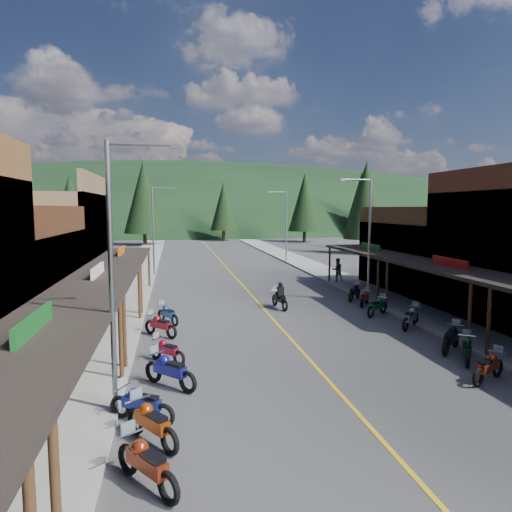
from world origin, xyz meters
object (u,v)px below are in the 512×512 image
streetlight_1 (155,227)px  pine_3 (224,206)px  bike_west_5 (142,403)px  bike_west_8 (161,324)px  bike_west_6 (170,369)px  bike_east_8 (411,316)px  streetlight_3 (285,223)px  pine_7 (34,202)px  streetlight_2 (367,234)px  bike_east_11 (355,291)px  pine_11 (366,200)px  streetlight_0 (116,265)px  pine_10 (84,203)px  bike_east_10 (364,298)px  pine_2 (144,197)px  bike_east_9 (377,305)px  pine_1 (70,202)px  bike_west_3 (147,462)px  shop_east_3 (434,256)px  bike_west_4 (152,421)px  shop_west_3 (38,249)px  pine_8 (34,209)px  bike_west_9 (168,313)px  bike_west_7 (167,349)px  bike_east_5 (489,366)px  bike_east_6 (467,348)px  pine_6 (434,206)px  pine_5 (362,199)px  pedestrian_east_b (337,270)px  pine_9 (372,206)px  pine_4 (305,202)px  rider_on_bike (280,298)px

streetlight_1 → pine_3: (10.95, 44.00, 2.02)m
bike_west_5 → bike_west_8: bike_west_8 is taller
bike_west_6 → bike_east_8: (12.01, 5.68, -0.04)m
streetlight_3 → pine_7: 60.34m
streetlight_2 → bike_east_8: 7.62m
streetlight_1 → bike_east_11: (13.42, -13.29, -3.85)m
pine_11 → bike_west_6: (-25.52, -42.24, -6.52)m
streetlight_0 → pine_10: (-11.05, 56.00, 2.32)m
bike_east_10 → pine_2: bearing=144.4°
streetlight_3 → bike_east_9: streetlight_3 is taller
pine_1 → bike_west_3: (18.02, -79.88, -6.61)m
shop_east_3 → pine_1: 69.95m
shop_east_3 → bike_west_5: size_ratio=5.24×
bike_west_4 → bike_east_8: (12.45, 9.39, -0.00)m
bike_west_4 → shop_west_3: bearing=76.5°
pine_8 → bike_west_9: (16.31, -35.45, -5.41)m
bike_west_4 → bike_west_5: (-0.34, 1.28, -0.03)m
bike_west_8 → bike_west_5: bearing=-135.3°
pine_7 → bike_west_3: bearing=-73.1°
bike_west_7 → bike_east_5: 11.88m
bike_east_11 → bike_west_9: bearing=-121.3°
bike_west_8 → bike_east_6: (12.06, -5.92, -0.02)m
pine_6 → bike_west_6: bearing=-127.1°
bike_west_6 → pine_5: bearing=18.3°
streetlight_3 → bike_east_5: (-1.45, -35.70, -3.88)m
streetlight_3 → pine_10: 32.06m
streetlight_0 → pine_8: size_ratio=0.80×
pine_3 → bike_west_8: (-10.01, -63.80, -5.89)m
streetlight_1 → bike_west_9: (1.26, -17.45, -3.89)m
pine_10 → bike_west_3: size_ratio=5.27×
bike_west_5 → bike_west_7: bearing=24.1°
shop_east_3 → bike_east_5: bearing=-115.9°
streetlight_1 → pine_1: pine_1 is taller
bike_west_3 → pedestrian_east_b: (13.73, 25.38, 0.47)m
bike_east_9 → bike_west_5: bearing=-85.3°
pine_3 → pine_9: (20.00, -21.00, -0.10)m
pine_6 → pine_5: bearing=146.3°
pine_4 → bike_east_9: (-11.97, -55.67, -6.65)m
bike_east_8 → rider_on_bike: size_ratio=0.95×
streetlight_1 → pine_7: bearing=114.9°
streetlight_1 → pine_6: pine_6 is taller
pine_10 → bike_west_9: size_ratio=5.83×
pine_11 → streetlight_2: bearing=-113.5°
pine_3 → pine_11: (16.00, -28.00, 0.70)m
bike_east_5 → pine_7: bearing=176.7°
pine_11 → pine_1: bearing=144.0°
pine_3 → pine_1: bearing=171.9°
pine_9 → pine_10: bearing=173.2°
pine_1 → bike_east_9: bearing=-65.4°
streetlight_1 → pine_4: 45.54m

